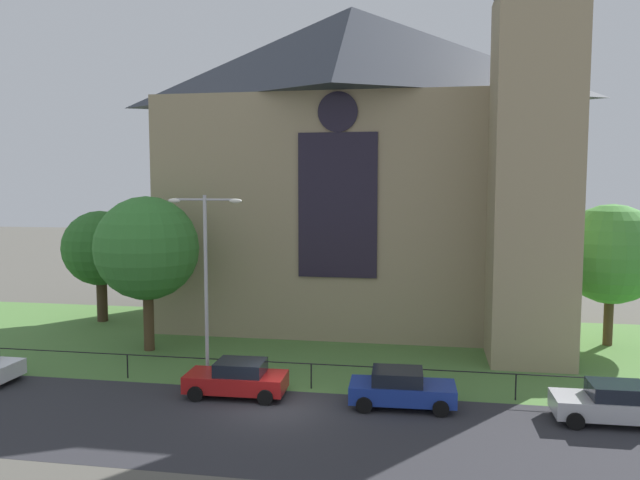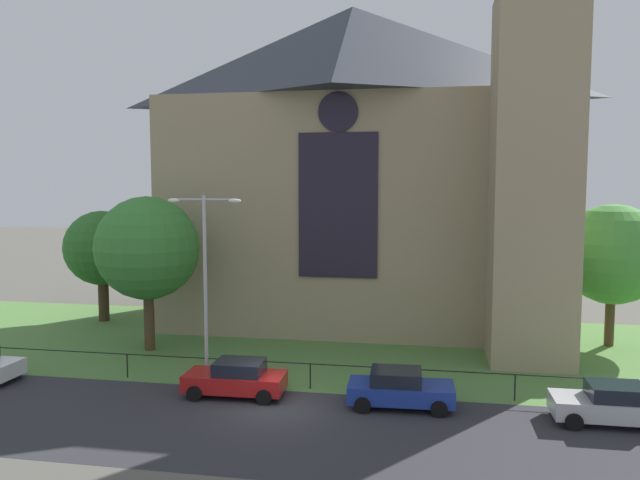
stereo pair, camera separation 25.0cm
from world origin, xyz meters
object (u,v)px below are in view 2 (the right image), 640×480
at_px(church_building, 363,162).
at_px(parked_car_blue, 400,389).
at_px(streetlamp_near, 205,265).
at_px(parked_car_red, 236,378).
at_px(tree_left_near, 147,248).
at_px(tree_right_far, 612,254).
at_px(tree_left_far, 102,248).
at_px(parked_car_silver, 612,404).

bearing_deg(church_building, parked_car_blue, -77.99).
height_order(streetlamp_near, parked_car_blue, streetlamp_near).
distance_m(streetlamp_near, parked_car_blue, 9.91).
distance_m(church_building, streetlamp_near, 15.39).
bearing_deg(parked_car_blue, parked_car_red, 177.09).
bearing_deg(tree_left_near, streetlamp_near, -43.58).
height_order(tree_right_far, streetlamp_near, streetlamp_near).
distance_m(tree_left_far, parked_car_blue, 23.58).
height_order(tree_left_near, parked_car_silver, tree_left_near).
bearing_deg(church_building, tree_left_far, -170.79).
bearing_deg(streetlamp_near, tree_left_far, 135.66).
relative_size(parked_car_red, parked_car_blue, 1.00).
bearing_deg(streetlamp_near, parked_car_silver, -6.24).
bearing_deg(streetlamp_near, parked_car_blue, -9.46).
bearing_deg(parked_car_red, tree_right_far, -148.71).
bearing_deg(tree_right_far, parked_car_silver, -104.30).
bearing_deg(parked_car_silver, tree_right_far, -104.80).
relative_size(tree_right_far, parked_car_silver, 1.85).
relative_size(tree_left_far, tree_left_near, 0.87).
xyz_separation_m(tree_left_far, parked_car_blue, (19.74, -12.27, -3.99)).
bearing_deg(streetlamp_near, tree_right_far, 27.24).
bearing_deg(streetlamp_near, tree_left_near, 136.42).
height_order(church_building, tree_right_far, church_building).
relative_size(tree_left_far, streetlamp_near, 0.85).
bearing_deg(parked_car_blue, church_building, 99.94).
distance_m(church_building, parked_car_blue, 18.02).
bearing_deg(parked_car_red, parked_car_silver, 176.76).
height_order(tree_right_far, tree_left_far, tree_right_far).
bearing_deg(tree_left_far, tree_left_near, -44.94).
relative_size(tree_left_far, parked_car_silver, 1.70).
xyz_separation_m(streetlamp_near, parked_car_blue, (8.66, -1.44, -4.60)).
distance_m(tree_right_far, parked_car_blue, 16.41).
height_order(parked_car_blue, parked_car_silver, same).
height_order(parked_car_red, parked_car_silver, same).
xyz_separation_m(parked_car_red, parked_car_silver, (14.72, -0.46, 0.00)).
distance_m(church_building, parked_car_red, 18.03).
xyz_separation_m(tree_right_far, tree_left_near, (-24.56, -5.28, 0.43)).
height_order(tree_right_far, tree_left_near, tree_left_near).
bearing_deg(tree_right_far, streetlamp_near, -152.76).
xyz_separation_m(tree_left_far, parked_car_silver, (27.60, -12.64, -3.99)).
bearing_deg(tree_left_far, parked_car_red, -43.38).
distance_m(tree_right_far, tree_left_far, 30.64).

